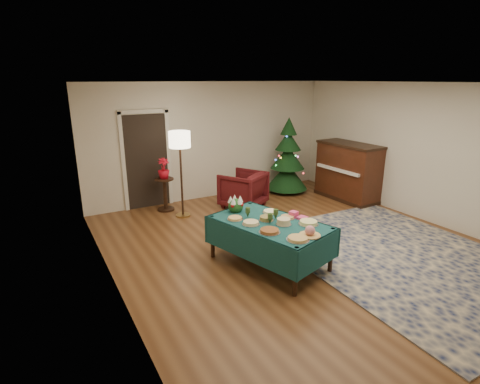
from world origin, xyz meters
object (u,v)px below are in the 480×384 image
christmas_tree (288,159)px  floor_lamp (180,145)px  gift_box (294,214)px  buffet_table (270,231)px  potted_plant (164,173)px  armchair (243,188)px  side_table (165,195)px  piano (348,172)px

christmas_tree → floor_lamp: bearing=-173.0°
christmas_tree → gift_box: bearing=-125.1°
floor_lamp → buffet_table: bearing=-82.0°
gift_box → potted_plant: potted_plant is taller
christmas_tree → armchair: bearing=-163.2°
side_table → piano: (4.02, -1.34, 0.30)m
gift_box → side_table: bearing=107.4°
armchair → side_table: size_ratio=1.23×
side_table → christmas_tree: bearing=-3.0°
buffet_table → christmas_tree: 3.98m
floor_lamp → christmas_tree: bearing=7.0°
christmas_tree → side_table: bearing=177.0°
armchair → christmas_tree: christmas_tree is taller
buffet_table → potted_plant: bearing=100.1°
potted_plant → piano: size_ratio=0.28×
side_table → potted_plant: potted_plant is taller
gift_box → floor_lamp: floor_lamp is taller
buffet_table → side_table: size_ratio=2.82×
piano → armchair: bearing=163.7°
buffet_table → piano: piano is taller
side_table → christmas_tree: 3.18m
gift_box → floor_lamp: size_ratio=0.06×
buffet_table → christmas_tree: (2.57, 3.03, 0.28)m
buffet_table → armchair: bearing=68.3°
armchair → potted_plant: potted_plant is taller
side_table → potted_plant: size_ratio=1.62×
armchair → christmas_tree: bearing=166.9°
gift_box → christmas_tree: bearing=54.9°
floor_lamp → armchair: bearing=-4.3°
side_table → armchair: bearing=-21.7°
gift_box → christmas_tree: size_ratio=0.06×
christmas_tree → piano: size_ratio=1.20×
potted_plant → piano: bearing=-18.5°
floor_lamp → christmas_tree: christmas_tree is taller
gift_box → piano: piano is taller
floor_lamp → potted_plant: (-0.19, 0.53, -0.66)m
gift_box → potted_plant: (-1.00, 3.20, 0.09)m
buffet_table → christmas_tree: christmas_tree is taller
christmas_tree → piano: christmas_tree is taller
gift_box → christmas_tree: christmas_tree is taller
buffet_table → side_table: side_table is taller
side_table → piano: 4.25m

